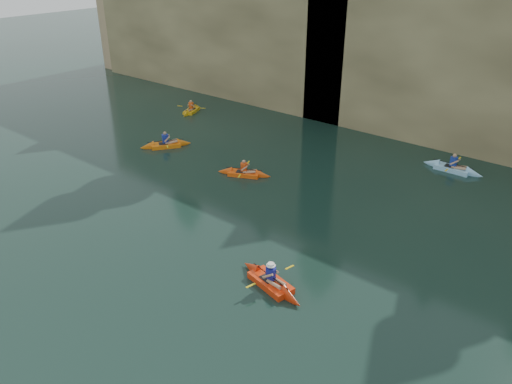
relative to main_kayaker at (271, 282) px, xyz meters
The scene contains 11 objects.
ground 3.84m from the main_kayaker, 95.62° to the right, with size 160.00×160.00×0.00m, color black.
cliff 26.83m from the main_kayaker, 90.82° to the left, with size 70.00×16.00×12.00m, color tan.
cliff_slab_west 28.18m from the main_kayaker, 137.33° to the left, with size 26.00×2.40×10.56m, color tan.
cliff_slab_center 19.65m from the main_kayaker, 85.06° to the left, with size 24.00×2.40×11.40m, color tan.
sea_cave_west 25.88m from the main_kayaker, 135.38° to the left, with size 4.50×1.00×4.00m, color black.
sea_cave_center 18.71m from the main_kayaker, 103.56° to the left, with size 3.50×1.00×3.20m, color black.
main_kayaker is the anchor object (origin of this frame).
kayaker_orange 10.07m from the main_kayaker, 135.82° to the left, with size 3.08×2.13×1.17m.
kayaker_yellow 22.24m from the main_kayaker, 143.16° to the left, with size 2.18×2.91×1.17m.
kayaker_ltblue_mid 15.05m from the main_kayaker, 83.70° to the left, with size 3.41×2.54×1.30m.
kayaker_extra_west 15.64m from the main_kayaker, 152.63° to the left, with size 2.49×3.11×1.28m.
Camera 1 is at (9.58, -8.52, 11.78)m, focal length 35.00 mm.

